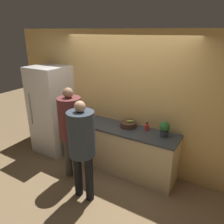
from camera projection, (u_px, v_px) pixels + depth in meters
name	position (u px, v px, depth m)	size (l,w,h in m)	color
ground_plane	(108.00, 176.00, 4.11)	(14.00, 14.00, 0.00)	#8C704C
wall_back	(125.00, 101.00, 4.15)	(5.20, 0.06, 2.60)	#E0B266
counter	(117.00, 147.00, 4.22)	(2.30, 0.61, 0.89)	beige
refrigerator	(52.00, 110.00, 4.74)	(0.75, 0.74, 1.89)	white
person_left	(70.00, 125.00, 3.72)	(0.40, 0.40, 1.71)	#4C4742
person_center	(82.00, 141.00, 3.25)	(0.41, 0.41, 1.65)	black
fruit_bowl	(128.00, 124.00, 4.02)	(0.30, 0.30, 0.14)	#4C3323
utensil_crock	(86.00, 112.00, 4.56)	(0.12, 0.12, 0.28)	#ADA393
bottle_red	(147.00, 127.00, 3.87)	(0.07, 0.07, 0.16)	red
cup_red	(73.00, 114.00, 4.55)	(0.08, 0.08, 0.08)	#A33D33
potted_plant	(165.00, 128.00, 3.64)	(0.17, 0.17, 0.26)	#3D3D42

